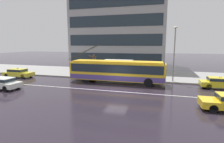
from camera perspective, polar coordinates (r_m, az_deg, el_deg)
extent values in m
plane|color=#262029|center=(20.01, 1.37, -5.52)|extent=(160.00, 160.00, 0.00)
cube|color=gray|center=(29.14, 6.03, -0.82)|extent=(80.00, 10.00, 0.14)
cube|color=silver|center=(18.89, 0.47, -6.39)|extent=(72.00, 0.14, 0.01)
cube|color=yellow|center=(22.66, 1.54, 0.14)|extent=(12.17, 2.57, 2.22)
cube|color=yellow|center=(22.51, 1.56, 3.19)|extent=(11.44, 2.31, 0.20)
cube|color=#1E2833|center=(22.60, 1.55, 1.25)|extent=(11.69, 2.59, 1.02)
cube|color=#564493|center=(22.79, 1.54, -1.63)|extent=(12.05, 2.60, 0.62)
cube|color=#1E2833|center=(21.91, 17.01, 0.61)|extent=(0.13, 2.21, 1.11)
cube|color=black|center=(21.83, 16.68, 2.10)|extent=(0.17, 1.91, 0.28)
cylinder|color=black|center=(24.30, -8.85, 6.20)|extent=(4.37, 0.08, 2.12)
cylinder|color=black|center=(23.67, -9.56, 6.11)|extent=(4.37, 0.08, 2.12)
cylinder|color=black|center=(23.28, 12.13, -2.34)|extent=(1.04, 0.30, 1.04)
cylinder|color=black|center=(21.12, 11.72, -3.49)|extent=(1.04, 0.30, 1.04)
cylinder|color=black|center=(25.09, -6.47, -1.38)|extent=(1.04, 0.30, 1.04)
cylinder|color=black|center=(23.10, -8.56, -2.33)|extent=(1.04, 0.30, 1.04)
cube|color=yellow|center=(23.42, 31.92, -3.49)|extent=(4.41, 1.85, 0.55)
cube|color=yellow|center=(23.27, 31.62, -2.24)|extent=(2.39, 1.57, 0.48)
cube|color=#1E2833|center=(23.27, 31.62, -2.18)|extent=(2.44, 1.58, 0.31)
cube|color=silver|center=(23.22, 31.68, -1.49)|extent=(0.28, 0.17, 0.12)
cylinder|color=black|center=(23.80, 28.01, -3.48)|extent=(0.62, 0.21, 0.62)
cylinder|color=black|center=(22.32, 28.93, -4.32)|extent=(0.62, 0.21, 0.62)
cylinder|color=black|center=(15.11, 30.08, -10.41)|extent=(0.63, 0.22, 0.62)
cylinder|color=black|center=(16.52, 28.59, -8.70)|extent=(0.63, 0.22, 0.62)
cube|color=yellow|center=(30.13, -28.04, -0.67)|extent=(4.43, 1.87, 0.55)
cube|color=yellow|center=(30.18, -28.36, 0.31)|extent=(2.40, 1.59, 0.48)
cube|color=#1E2833|center=(30.18, -28.36, 0.36)|extent=(2.45, 1.61, 0.31)
cube|color=silver|center=(30.14, -28.40, 0.89)|extent=(0.28, 0.16, 0.12)
cylinder|color=black|center=(29.80, -24.91, -0.93)|extent=(0.62, 0.21, 0.62)
cylinder|color=black|center=(28.60, -26.96, -1.46)|extent=(0.62, 0.21, 0.62)
cylinder|color=black|center=(31.73, -28.96, -0.66)|extent=(0.62, 0.21, 0.62)
cylinder|color=black|center=(30.61, -31.03, -1.14)|extent=(0.62, 0.21, 0.62)
cube|color=white|center=(23.41, -32.22, -3.51)|extent=(4.46, 1.99, 0.55)
cube|color=white|center=(23.18, -32.05, -2.31)|extent=(2.43, 1.66, 0.48)
cube|color=#1E2833|center=(23.18, -32.05, -2.25)|extent=(2.48, 1.68, 0.31)
cylinder|color=black|center=(21.85, -31.35, -4.78)|extent=(0.63, 0.22, 0.62)
cylinder|color=black|center=(22.91, -28.29, -3.95)|extent=(0.63, 0.22, 0.62)
cylinder|color=gray|center=(24.90, 5.99, 0.51)|extent=(0.08, 0.08, 2.44)
cylinder|color=gray|center=(25.85, -2.69, 0.86)|extent=(0.08, 0.08, 2.44)
cylinder|color=gray|center=(26.37, 6.54, 0.98)|extent=(0.08, 0.08, 2.44)
cylinder|color=gray|center=(27.27, -1.69, 1.30)|extent=(0.08, 0.08, 2.44)
cube|color=#99ADB2|center=(26.75, 2.36, 1.25)|extent=(3.76, 0.04, 1.95)
cube|color=#B2B2B7|center=(25.88, 1.99, 3.69)|extent=(4.26, 1.81, 0.08)
cube|color=brown|center=(26.51, 2.16, -0.62)|extent=(2.77, 0.36, 0.08)
cylinder|color=#22274A|center=(26.43, 12.93, -0.91)|extent=(0.14, 0.14, 0.86)
cylinder|color=#22274A|center=(26.32, 12.69, -0.94)|extent=(0.14, 0.14, 0.86)
cylinder|color=#41402E|center=(26.26, 12.87, 0.66)|extent=(0.51, 0.51, 0.61)
sphere|color=tan|center=(26.20, 12.90, 1.57)|extent=(0.23, 0.23, 0.23)
cone|color=#DA3666|center=(26.25, 13.10, 2.22)|extent=(1.09, 1.09, 0.26)
cylinder|color=#333333|center=(26.32, 13.06, 1.10)|extent=(0.02, 0.02, 0.78)
cylinder|color=navy|center=(25.60, 7.71, -1.10)|extent=(0.14, 0.14, 0.85)
cylinder|color=navy|center=(25.46, 7.53, -1.15)|extent=(0.14, 0.14, 0.85)
cylinder|color=#403D32|center=(25.41, 7.66, 0.48)|extent=(0.47, 0.47, 0.59)
sphere|color=#E48E82|center=(25.35, 7.68, 1.39)|extent=(0.22, 0.22, 0.22)
cone|color=gold|center=(25.21, 7.55, 2.01)|extent=(1.33, 1.33, 0.26)
cylinder|color=#333333|center=(25.28, 7.53, 0.87)|extent=(0.02, 0.02, 0.76)
cylinder|color=gray|center=(24.04, 19.52, 4.95)|extent=(0.16, 0.16, 6.78)
ellipsoid|color=silver|center=(24.07, 19.97, 13.31)|extent=(0.60, 0.32, 0.24)
cylinder|color=brown|center=(28.37, -6.00, 2.15)|extent=(0.27, 0.27, 3.03)
cylinder|color=#503B27|center=(27.81, -5.90, 4.65)|extent=(0.61, 0.90, 1.02)
cylinder|color=brown|center=(28.80, -5.93, 4.48)|extent=(0.44, 1.15, 1.09)
cylinder|color=brown|center=(27.90, -6.33, 4.63)|extent=(0.12, 0.82, 0.59)
cylinder|color=brown|center=(28.79, -5.63, 3.74)|extent=(0.12, 1.15, 1.11)
cylinder|color=#4F3E2A|center=(27.94, -6.79, 4.80)|extent=(0.58, 0.94, 0.59)
cube|color=gray|center=(41.68, 2.76, 14.82)|extent=(20.07, 12.51, 18.49)
cube|color=#1E2833|center=(35.50, 0.38, 4.19)|extent=(18.87, 0.06, 2.22)
cube|color=#1E2833|center=(35.38, 0.39, 10.17)|extent=(18.87, 0.06, 2.22)
cube|color=#1E2833|center=(35.64, 0.40, 16.12)|extent=(18.87, 0.06, 2.22)
cube|color=#1E2833|center=(36.29, 0.40, 21.92)|extent=(18.87, 0.06, 2.22)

